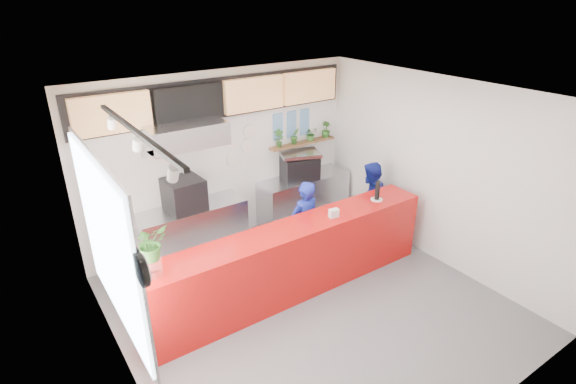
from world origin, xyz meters
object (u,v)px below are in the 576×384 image
service_counter (294,260)px  panini_oven (184,194)px  espresso_machine (300,168)px  staff_right (369,202)px  pepper_mill (377,190)px  staff_center (304,225)px

service_counter → panini_oven: (-0.89, 1.80, 0.61)m
panini_oven → espresso_machine: bearing=-2.8°
espresso_machine → staff_right: bearing=-49.6°
panini_oven → espresso_machine: 2.29m
panini_oven → staff_right: size_ratio=0.39×
staff_right → pepper_mill: size_ratio=4.87×
panini_oven → espresso_machine: (2.29, 0.00, -0.05)m
panini_oven → pepper_mill: (2.48, -1.82, 0.11)m
staff_center → staff_right: staff_center is taller
staff_center → pepper_mill: size_ratio=4.97×
espresso_machine → staff_right: (0.61, -1.25, -0.38)m
service_counter → espresso_machine: size_ratio=6.87×
staff_center → staff_right: (1.46, 0.06, -0.01)m
service_counter → staff_right: (2.01, 0.55, 0.18)m
staff_right → pepper_mill: bearing=26.8°
staff_center → staff_right: 1.46m
service_counter → staff_center: staff_center is taller
panini_oven → pepper_mill: bearing=-39.1°
service_counter → panini_oven: panini_oven is taller
panini_oven → pepper_mill: size_ratio=1.91×
staff_center → service_counter: bearing=38.0°
espresso_machine → staff_right: size_ratio=0.45×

